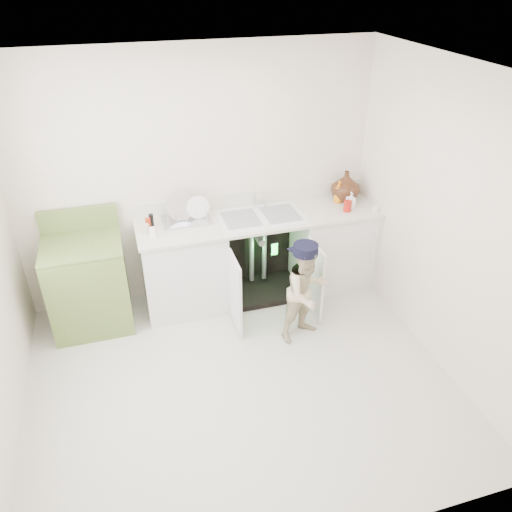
% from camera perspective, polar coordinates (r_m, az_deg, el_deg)
% --- Properties ---
extents(ground, '(3.50, 3.50, 0.00)m').
position_cam_1_polar(ground, '(4.40, -1.86, -13.95)').
color(ground, beige).
rests_on(ground, ground).
extents(room_shell, '(6.00, 5.50, 1.26)m').
position_cam_1_polar(room_shell, '(3.62, -2.19, 0.14)').
color(room_shell, silver).
rests_on(room_shell, ground).
extents(counter_run, '(2.44, 1.02, 1.21)m').
position_cam_1_polar(counter_run, '(5.15, 0.79, 0.32)').
color(counter_run, white).
rests_on(counter_run, ground).
extents(avocado_stove, '(0.71, 0.65, 1.11)m').
position_cam_1_polar(avocado_stove, '(4.98, -18.59, -2.90)').
color(avocado_stove, olive).
rests_on(avocado_stove, ground).
extents(repair_worker, '(0.57, 0.70, 0.98)m').
position_cam_1_polar(repair_worker, '(4.56, 5.79, -4.02)').
color(repair_worker, beige).
rests_on(repair_worker, ground).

